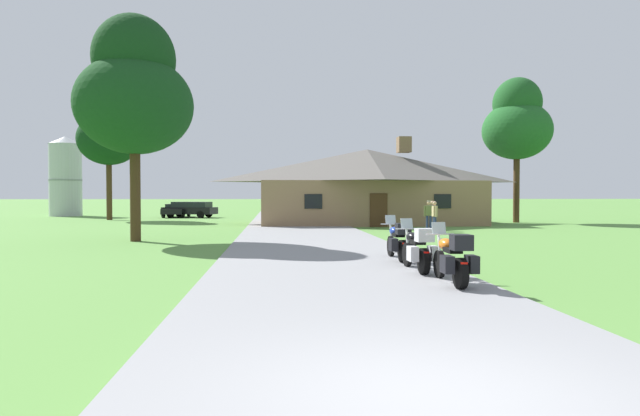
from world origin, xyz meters
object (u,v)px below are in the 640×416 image
at_px(bystander_gray_shirt_beside_signpost, 432,214).
at_px(motorcycle_orange_nearest_to_camera, 453,259).
at_px(motorcycle_blue_farthest_in_row, 399,242).
at_px(tree_left_near, 134,92).
at_px(parked_black_suv_far_left, 190,209).
at_px(metal_silo_distant, 65,176).
at_px(parked_black_sedan_far_left, 176,210).
at_px(bystander_tan_shirt_by_tree, 435,215).
at_px(bystander_olive_shirt_near_lodge, 429,214).
at_px(tree_right_of_lodge, 517,123).
at_px(motorcycle_black_second_in_row, 418,250).
at_px(tree_left_far, 109,132).

bearing_deg(bystander_gray_shirt_beside_signpost, motorcycle_orange_nearest_to_camera, -78.96).
bearing_deg(motorcycle_orange_nearest_to_camera, motorcycle_blue_farthest_in_row, 92.74).
xyz_separation_m(tree_left_near, parked_black_suv_far_left, (-1.48, 24.15, -5.64)).
bearing_deg(metal_silo_distant, parked_black_sedan_far_left, -18.82).
bearing_deg(bystander_tan_shirt_by_tree, parked_black_suv_far_left, 39.21).
xyz_separation_m(bystander_gray_shirt_beside_signpost, bystander_tan_shirt_by_tree, (-0.37, -1.61, 0.00)).
bearing_deg(tree_left_near, bystander_olive_shirt_near_lodge, 19.45).
distance_m(bystander_olive_shirt_near_lodge, parked_black_suv_far_left, 24.83).
distance_m(motorcycle_blue_farthest_in_row, bystander_gray_shirt_beside_signpost, 14.50).
height_order(parked_black_suv_far_left, parked_black_sedan_far_left, parked_black_suv_far_left).
distance_m(bystander_tan_shirt_by_tree, tree_right_of_lodge, 14.59).
bearing_deg(motorcycle_blue_farthest_in_row, motorcycle_black_second_in_row, -92.37).
distance_m(tree_left_near, parked_black_suv_far_left, 24.85).
distance_m(motorcycle_blue_farthest_in_row, tree_right_of_lodge, 26.40).
distance_m(motorcycle_orange_nearest_to_camera, parked_black_suv_far_left, 38.07).
bearing_deg(parked_black_sedan_far_left, metal_silo_distant, 162.89).
bearing_deg(motorcycle_blue_farthest_in_row, bystander_tan_shirt_by_tree, 67.32).
bearing_deg(bystander_olive_shirt_near_lodge, motorcycle_black_second_in_row, -96.35).
xyz_separation_m(motorcycle_black_second_in_row, parked_black_sedan_far_left, (-12.42, 35.24, 0.03)).
bearing_deg(parked_black_suv_far_left, bystander_tan_shirt_by_tree, -124.80).
height_order(motorcycle_orange_nearest_to_camera, tree_right_of_lodge, tree_right_of_lodge).
distance_m(motorcycle_orange_nearest_to_camera, motorcycle_blue_farthest_in_row, 4.34).
bearing_deg(parked_black_suv_far_left, motorcycle_black_second_in_row, -145.36).
bearing_deg(tree_left_near, bystander_tan_shirt_by_tree, 15.67).
height_order(motorcycle_blue_farthest_in_row, tree_left_near, tree_left_near).
xyz_separation_m(bystander_gray_shirt_beside_signpost, tree_left_near, (-14.80, -5.66, 5.49)).
bearing_deg(motorcycle_blue_farthest_in_row, tree_left_near, 139.96).
height_order(tree_left_far, metal_silo_distant, tree_left_far).
bearing_deg(motorcycle_blue_farthest_in_row, motorcycle_orange_nearest_to_camera, -88.83).
height_order(motorcycle_blue_farthest_in_row, bystander_gray_shirt_beside_signpost, bystander_gray_shirt_beside_signpost).
bearing_deg(motorcycle_blue_farthest_in_row, tree_left_far, 120.21).
bearing_deg(bystander_gray_shirt_beside_signpost, bystander_olive_shirt_near_lodge, -96.33).
bearing_deg(tree_right_of_lodge, motorcycle_blue_farthest_in_row, -122.81).
height_order(bystander_gray_shirt_beside_signpost, tree_left_near, tree_left_near).
bearing_deg(bystander_tan_shirt_by_tree, parked_black_sedan_far_left, 40.35).
distance_m(bystander_olive_shirt_near_lodge, parked_black_sedan_far_left, 26.38).
xyz_separation_m(tree_right_of_lodge, tree_left_near, (-23.48, -13.60, -0.82)).
xyz_separation_m(motorcycle_black_second_in_row, parked_black_suv_far_left, (-11.05, 34.38, 0.17)).
distance_m(bystander_gray_shirt_beside_signpost, metal_silo_distant, 36.97).
bearing_deg(tree_left_near, metal_silo_distant, 115.79).
relative_size(tree_left_far, tree_left_near, 1.06).
bearing_deg(parked_black_sedan_far_left, tree_left_far, -131.60).
relative_size(tree_right_of_lodge, parked_black_suv_far_left, 2.13).
height_order(motorcycle_blue_farthest_in_row, metal_silo_distant, metal_silo_distant).
relative_size(bystander_tan_shirt_by_tree, tree_left_far, 0.16).
relative_size(bystander_tan_shirt_by_tree, tree_right_of_lodge, 0.16).
xyz_separation_m(bystander_olive_shirt_near_lodge, tree_left_far, (-21.72, 15.22, 6.09)).
bearing_deg(parked_black_sedan_far_left, motorcycle_orange_nearest_to_camera, -69.54).
xyz_separation_m(motorcycle_blue_farthest_in_row, metal_silo_distant, (-23.53, 36.66, 3.19)).
distance_m(bystander_gray_shirt_beside_signpost, bystander_tan_shirt_by_tree, 1.65).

